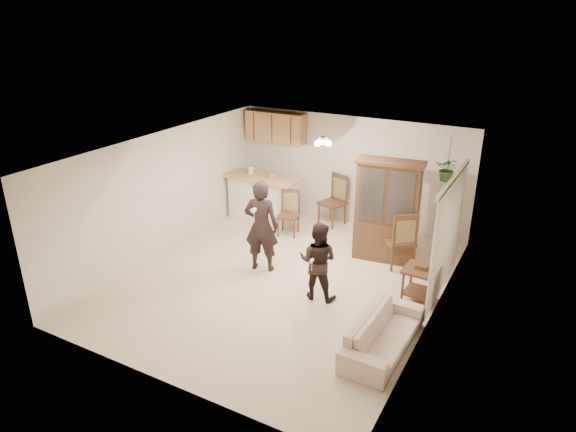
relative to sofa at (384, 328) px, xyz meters
The scene contains 23 objects.
floor 2.61m from the sofa, 154.27° to the left, with size 6.50×6.50×0.00m, color beige.
ceiling 3.35m from the sofa, 154.27° to the left, with size 5.50×6.50×0.02m, color white.
wall_back 5.03m from the sofa, 118.04° to the left, with size 5.50×0.02×2.50m, color silver.
wall_front 3.28m from the sofa, 137.59° to the right, with size 5.50×0.02×2.50m, color silver.
wall_left 5.28m from the sofa, 167.54° to the left, with size 0.02×6.50×2.50m, color silver.
wall_right 1.49m from the sofa, 69.44° to the left, with size 0.02×6.50×2.50m, color silver.
breakfast_bar 5.44m from the sofa, 140.28° to the left, with size 1.60×0.55×1.00m, color silver.
bar_top 5.48m from the sofa, 140.28° to the left, with size 1.75×0.70×0.08m, color tan.
upper_cabinets 6.20m from the sofa, 135.25° to the left, with size 1.50×0.34×0.70m, color #8F613E.
vertical_blinds 2.18m from the sofa, 79.33° to the left, with size 0.06×2.30×2.10m, color silver, non-canonical shape.
ceiling_fixture 3.75m from the sofa, 132.52° to the left, with size 0.36×0.36×0.20m, color beige, non-canonical shape.
hanging_plant 3.82m from the sofa, 90.47° to the left, with size 0.43×0.37×0.48m, color #346127.
plant_cord 3.96m from the sofa, 90.47° to the left, with size 0.01×0.01×0.65m, color black.
sofa is the anchor object (origin of this frame).
adult 3.22m from the sofa, 155.68° to the left, with size 0.66×0.43×1.80m, color black.
child 1.76m from the sofa, 149.82° to the left, with size 0.66×0.51×1.35m, color black.
china_hutch 3.10m from the sofa, 108.50° to the left, with size 1.35×0.65×2.05m.
side_table 1.61m from the sofa, 86.55° to the left, with size 0.59×0.59×0.68m.
chair_bar 4.40m from the sofa, 137.20° to the left, with size 0.54×0.54×1.01m.
chair_hutch_left 4.78m from the sofa, 123.22° to the left, with size 0.67×0.67×1.18m.
chair_hutch_right 2.77m from the sofa, 102.59° to the left, with size 0.73×0.73×1.17m.
controller_adult 3.10m from the sofa, 162.05° to the left, with size 0.05×0.16×0.05m, color white.
controller_child 1.63m from the sofa, 159.49° to the left, with size 0.04×0.12×0.04m, color white.
Camera 1 is at (4.14, -7.37, 4.73)m, focal length 32.00 mm.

